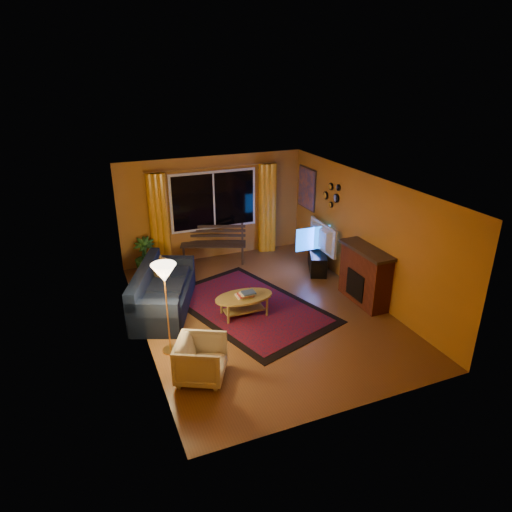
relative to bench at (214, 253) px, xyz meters
name	(u,v)px	position (x,y,z in m)	size (l,w,h in m)	color
floor	(262,311)	(0.14, -2.65, -0.24)	(4.50, 6.00, 0.02)	brown
ceiling	(263,185)	(0.14, -2.65, 2.28)	(4.50, 6.00, 0.02)	white
wall_back	(213,208)	(0.14, 0.36, 1.02)	(4.50, 0.02, 2.50)	#C07929
wall_left	(138,271)	(-2.12, -2.65, 1.02)	(0.02, 6.00, 2.50)	#C07929
wall_right	(365,236)	(2.40, -2.65, 1.02)	(0.02, 6.00, 2.50)	#C07929
window	(214,201)	(0.14, 0.30, 1.22)	(2.00, 0.02, 1.30)	black
curtain_rod	(213,167)	(0.14, 0.25, 2.02)	(0.03, 0.03, 3.20)	#BF8C3F
curtain_left	(159,221)	(-1.21, 0.23, 0.89)	(0.36, 0.36, 2.24)	orange
curtain_right	(267,208)	(1.49, 0.23, 0.89)	(0.36, 0.36, 2.24)	orange
bench	(214,253)	(0.00, 0.00, 0.00)	(1.54, 0.45, 0.46)	#2F241F
potted_plant	(145,256)	(-1.64, -0.02, 0.19)	(0.47, 0.47, 0.85)	#235B1E
sofa	(164,289)	(-1.58, -1.85, 0.20)	(0.92, 2.15, 0.87)	black
dog	(160,268)	(-1.53, -1.37, 0.45)	(0.34, 0.46, 0.51)	olive
armchair	(201,358)	(-1.51, -4.18, 0.13)	(0.71, 0.66, 0.73)	beige
floor_lamp	(167,309)	(-1.80, -3.30, 0.57)	(0.27, 0.27, 1.60)	#BF8C3F
rug	(249,307)	(-0.03, -2.42, -0.22)	(2.08, 3.28, 0.02)	maroon
coffee_table	(244,306)	(-0.23, -2.66, -0.03)	(1.13, 1.13, 0.41)	olive
tv_console	(317,260)	(2.11, -1.32, -0.01)	(0.36, 1.08, 0.45)	black
television	(318,238)	(2.11, -1.32, 0.56)	(1.16, 0.15, 0.67)	black
fireplace	(365,277)	(2.19, -3.05, 0.32)	(0.40, 1.20, 1.10)	maroon
mirror_cluster	(331,194)	(2.35, -1.35, 1.57)	(0.06, 0.60, 0.56)	black
painting	(307,188)	(2.36, -0.20, 1.42)	(0.04, 0.76, 0.96)	orange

